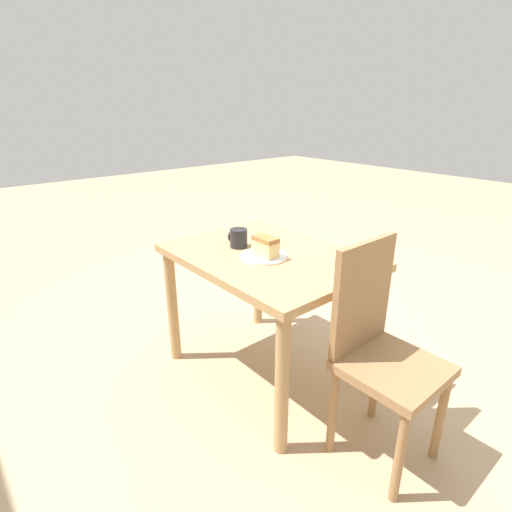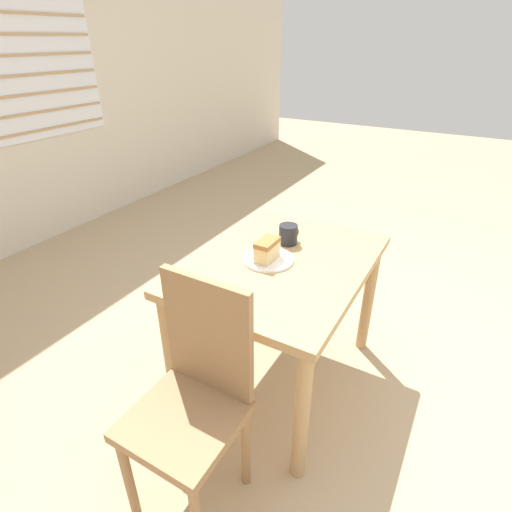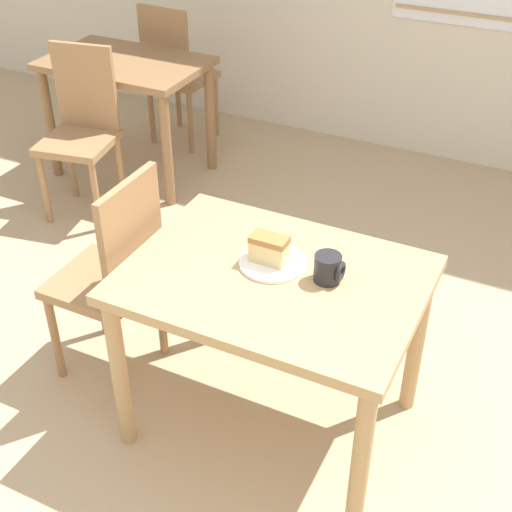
# 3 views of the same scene
# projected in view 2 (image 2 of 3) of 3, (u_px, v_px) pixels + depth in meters

# --- Properties ---
(ground_plane) EXTENTS (14.00, 14.00, 0.00)m
(ground_plane) POSITION_uv_depth(u_px,v_px,m) (360.00, 397.00, 2.03)
(ground_plane) COLOR tan
(dining_table_near) EXTENTS (1.00, 0.74, 0.71)m
(dining_table_near) POSITION_uv_depth(u_px,v_px,m) (281.00, 280.00, 1.87)
(dining_table_near) COLOR tan
(dining_table_near) RESTS_ON ground_plane
(chair_near_window) EXTENTS (0.37, 0.37, 0.93)m
(chair_near_window) POSITION_uv_depth(u_px,v_px,m) (194.00, 395.00, 1.41)
(chair_near_window) COLOR #9E754C
(chair_near_window) RESTS_ON ground_plane
(plate) EXTENTS (0.23, 0.23, 0.01)m
(plate) POSITION_uv_depth(u_px,v_px,m) (268.00, 259.00, 1.82)
(plate) COLOR white
(plate) RESTS_ON dining_table_near
(cake_slice) EXTENTS (0.13, 0.07, 0.10)m
(cake_slice) POSITION_uv_depth(u_px,v_px,m) (267.00, 250.00, 1.78)
(cake_slice) COLOR #E5CC89
(cake_slice) RESTS_ON plate
(coffee_mug) EXTENTS (0.10, 0.09, 0.10)m
(coffee_mug) POSITION_uv_depth(u_px,v_px,m) (289.00, 234.00, 1.95)
(coffee_mug) COLOR #232328
(coffee_mug) RESTS_ON dining_table_near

